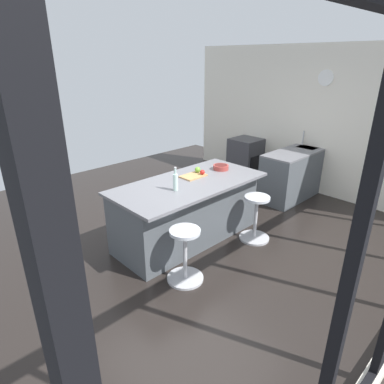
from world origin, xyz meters
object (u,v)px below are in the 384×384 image
at_px(stool_middle, 185,257).
at_px(water_bottle, 175,181).
at_px(cutting_board, 193,176).
at_px(fruit_bowl, 221,167).
at_px(apple_red, 202,172).
at_px(stool_by_window, 256,219).
at_px(apple_green, 198,170).
at_px(oven_range, 245,158).
at_px(kitchen_island, 187,210).

xyz_separation_m(stool_middle, water_bottle, (-0.35, -0.55, 0.70)).
height_order(cutting_board, fruit_bowl, fruit_bowl).
relative_size(apple_red, water_bottle, 0.23).
height_order(water_bottle, fruit_bowl, water_bottle).
distance_m(stool_by_window, apple_green, 1.11).
relative_size(oven_range, kitchen_island, 0.40).
bearing_deg(apple_red, apple_green, -97.48).
xyz_separation_m(oven_range, fruit_bowl, (2.05, 1.07, 0.50)).
distance_m(cutting_board, water_bottle, 0.59).
bearing_deg(apple_red, water_bottle, 13.62).
distance_m(oven_range, water_bottle, 3.40).
bearing_deg(apple_green, water_bottle, 22.07).
bearing_deg(kitchen_island, fruit_bowl, -178.60).
relative_size(oven_range, water_bottle, 2.78).
bearing_deg(apple_green, cutting_board, 18.74).
height_order(oven_range, fruit_bowl, fruit_bowl).
relative_size(oven_range, apple_red, 12.29).
xyz_separation_m(oven_range, apple_red, (2.46, 1.08, 0.52)).
xyz_separation_m(apple_green, fruit_bowl, (-0.40, 0.10, -0.02)).
height_order(oven_range, water_bottle, water_bottle).
distance_m(kitchen_island, stool_by_window, 1.00).
relative_size(kitchen_island, stool_by_window, 3.25).
height_order(stool_by_window, stool_middle, same).
bearing_deg(cutting_board, water_bottle, 22.87).
distance_m(oven_range, stool_by_window, 2.75).
xyz_separation_m(oven_range, water_bottle, (3.12, 1.24, 0.59)).
distance_m(oven_range, kitchen_island, 2.98).
bearing_deg(oven_range, fruit_bowl, 27.57).
relative_size(water_bottle, fruit_bowl, 1.33).
height_order(kitchen_island, apple_green, apple_green).
relative_size(kitchen_island, fruit_bowl, 9.36).
height_order(apple_green, apple_red, apple_green).
distance_m(apple_red, water_bottle, 0.67).
bearing_deg(kitchen_island, stool_middle, 45.33).
height_order(apple_red, water_bottle, water_bottle).
height_order(stool_by_window, water_bottle, water_bottle).
height_order(stool_by_window, apple_green, apple_green).
height_order(kitchen_island, stool_middle, kitchen_island).
bearing_deg(water_bottle, stool_middle, 57.55).
bearing_deg(oven_range, apple_green, 21.55).
relative_size(kitchen_island, apple_red, 31.10).
bearing_deg(fruit_bowl, cutting_board, -6.34).
height_order(stool_middle, apple_green, apple_green).
relative_size(oven_range, stool_middle, 1.28).
bearing_deg(water_bottle, stool_by_window, 151.88).
xyz_separation_m(kitchen_island, apple_green, (-0.32, -0.12, 0.51)).
height_order(oven_range, cutting_board, cutting_board).
relative_size(stool_middle, cutting_board, 1.88).
xyz_separation_m(kitchen_island, stool_by_window, (-0.69, 0.70, -0.14)).
bearing_deg(fruit_bowl, stool_middle, 26.94).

